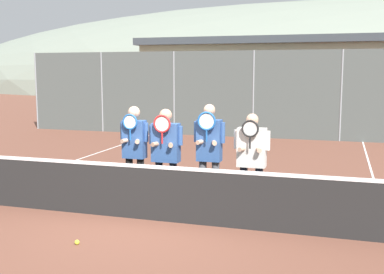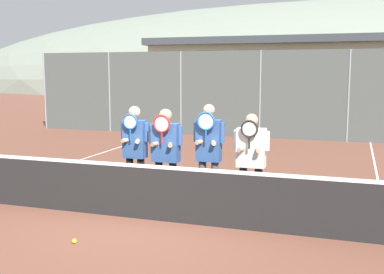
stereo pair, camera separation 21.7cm
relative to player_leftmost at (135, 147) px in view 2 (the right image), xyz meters
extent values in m
plane|color=brown|center=(0.48, -0.78, -1.05)|extent=(120.00, 120.00, 0.00)
ellipsoid|color=gray|center=(0.48, 60.94, -1.05)|extent=(114.03, 63.35, 22.17)
cube|color=beige|center=(0.13, 18.09, 0.81)|extent=(13.47, 5.00, 3.73)
cube|color=#3D4247|center=(0.13, 18.09, 2.86)|extent=(13.97, 5.50, 0.36)
cylinder|color=gray|center=(-8.62, 9.44, 0.52)|extent=(0.06, 0.06, 3.15)
cylinder|color=gray|center=(-5.59, 9.44, 0.52)|extent=(0.06, 0.06, 3.15)
cylinder|color=gray|center=(-2.55, 9.44, 0.52)|extent=(0.06, 0.06, 3.15)
cylinder|color=gray|center=(0.48, 9.44, 0.52)|extent=(0.06, 0.06, 3.15)
cylinder|color=gray|center=(3.52, 9.44, 0.52)|extent=(0.06, 0.06, 3.15)
cube|color=#4C5451|center=(0.48, 9.44, 0.52)|extent=(18.22, 0.02, 3.15)
cube|color=black|center=(0.48, -0.78, -0.62)|extent=(10.05, 0.02, 0.87)
cube|color=white|center=(0.48, -0.78, -0.17)|extent=(10.05, 0.03, 0.06)
cube|color=white|center=(-3.32, 2.22, -1.05)|extent=(0.05, 16.00, 0.01)
cube|color=white|center=(4.29, 2.22, -1.05)|extent=(0.05, 16.00, 0.01)
cylinder|color=black|center=(-0.11, 0.01, -0.62)|extent=(0.13, 0.13, 0.86)
cylinder|color=black|center=(0.11, 0.01, -0.62)|extent=(0.13, 0.13, 0.86)
cube|color=#335693|center=(0.00, 0.01, 0.15)|extent=(0.40, 0.22, 0.68)
sphere|color=tan|center=(0.00, 0.01, 0.63)|extent=(0.21, 0.21, 0.21)
cylinder|color=#335693|center=(-0.23, 0.01, 0.28)|extent=(0.08, 0.08, 0.33)
cylinder|color=#335693|center=(0.23, 0.01, 0.28)|extent=(0.08, 0.08, 0.33)
cylinder|color=tan|center=(-0.10, -0.08, 0.13)|extent=(0.16, 0.27, 0.08)
cylinder|color=tan|center=(0.10, -0.08, 0.13)|extent=(0.16, 0.27, 0.08)
cylinder|color=#1E5BAD|center=(0.00, -0.17, 0.25)|extent=(0.03, 0.03, 0.20)
torus|color=#1E5BAD|center=(0.00, -0.17, 0.48)|extent=(0.28, 0.03, 0.28)
cylinder|color=silver|center=(0.00, -0.17, 0.48)|extent=(0.23, 0.00, 0.23)
cylinder|color=#232838|center=(0.51, -0.11, -0.63)|extent=(0.13, 0.13, 0.85)
cylinder|color=#232838|center=(0.77, -0.11, -0.63)|extent=(0.13, 0.13, 0.85)
cube|color=#335693|center=(0.64, -0.11, 0.13)|extent=(0.48, 0.22, 0.67)
sphere|color=tan|center=(0.64, -0.11, 0.60)|extent=(0.22, 0.22, 0.22)
cylinder|color=#335693|center=(0.38, -0.11, 0.26)|extent=(0.08, 0.08, 0.33)
cylinder|color=#335693|center=(0.91, -0.11, 0.26)|extent=(0.08, 0.08, 0.33)
cylinder|color=tan|center=(0.52, -0.20, 0.12)|extent=(0.16, 0.27, 0.08)
cylinder|color=tan|center=(0.76, -0.20, 0.12)|extent=(0.16, 0.27, 0.08)
cylinder|color=red|center=(0.64, -0.29, 0.24)|extent=(0.03, 0.03, 0.20)
torus|color=red|center=(0.64, -0.29, 0.48)|extent=(0.31, 0.03, 0.31)
cylinder|color=silver|center=(0.64, -0.29, 0.48)|extent=(0.25, 0.00, 0.25)
cylinder|color=#56565B|center=(1.29, -0.04, -0.61)|extent=(0.13, 0.13, 0.89)
cylinder|color=#56565B|center=(1.52, -0.04, -0.61)|extent=(0.13, 0.13, 0.89)
cube|color=#335693|center=(1.41, -0.04, 0.19)|extent=(0.41, 0.22, 0.71)
sphere|color=tan|center=(1.41, -0.04, 0.71)|extent=(0.20, 0.20, 0.20)
cylinder|color=#335693|center=(1.18, -0.04, 0.33)|extent=(0.08, 0.08, 0.35)
cylinder|color=#335693|center=(1.64, -0.04, 0.33)|extent=(0.08, 0.08, 0.35)
cylinder|color=tan|center=(1.30, -0.13, 0.18)|extent=(0.16, 0.27, 0.08)
cylinder|color=tan|center=(1.51, -0.13, 0.18)|extent=(0.16, 0.27, 0.08)
cylinder|color=#1E5BAD|center=(1.41, -0.22, 0.30)|extent=(0.03, 0.03, 0.20)
torus|color=#1E5BAD|center=(1.41, -0.22, 0.54)|extent=(0.32, 0.03, 0.32)
cylinder|color=silver|center=(1.41, -0.22, 0.54)|extent=(0.26, 0.00, 0.26)
cylinder|color=#232838|center=(1.99, 0.01, -0.64)|extent=(0.13, 0.13, 0.83)
cylinder|color=#232838|center=(2.25, 0.01, -0.64)|extent=(0.13, 0.13, 0.83)
cube|color=white|center=(2.12, 0.01, 0.10)|extent=(0.47, 0.22, 0.65)
sphere|color=tan|center=(2.12, 0.01, 0.56)|extent=(0.20, 0.20, 0.20)
cylinder|color=white|center=(1.86, 0.01, 0.22)|extent=(0.08, 0.08, 0.32)
cylinder|color=white|center=(2.39, 0.01, 0.22)|extent=(0.08, 0.08, 0.32)
cylinder|color=tan|center=(2.00, -0.08, 0.08)|extent=(0.16, 0.27, 0.08)
cylinder|color=tan|center=(2.24, -0.08, 0.08)|extent=(0.16, 0.27, 0.08)
cylinder|color=black|center=(2.12, -0.17, 0.20)|extent=(0.03, 0.03, 0.20)
torus|color=black|center=(2.12, -0.17, 0.43)|extent=(0.29, 0.03, 0.29)
cylinder|color=silver|center=(2.12, -0.17, 0.43)|extent=(0.24, 0.00, 0.24)
cube|color=silver|center=(-4.73, 12.85, -0.38)|extent=(4.38, 1.72, 0.74)
cube|color=#2D3842|center=(-4.73, 12.85, 0.29)|extent=(2.41, 1.58, 0.61)
cylinder|color=black|center=(-3.31, 11.97, -0.75)|extent=(0.60, 0.16, 0.60)
cylinder|color=black|center=(-3.31, 13.73, -0.75)|extent=(0.60, 0.16, 0.60)
cylinder|color=black|center=(-6.16, 11.97, -0.75)|extent=(0.60, 0.16, 0.60)
cylinder|color=black|center=(-6.16, 13.73, -0.75)|extent=(0.60, 0.16, 0.60)
cube|color=black|center=(0.36, 12.75, -0.32)|extent=(4.23, 1.72, 0.87)
cube|color=#2D3842|center=(0.36, 12.75, 0.47)|extent=(2.33, 1.58, 0.71)
cylinder|color=black|center=(1.73, 11.87, -0.75)|extent=(0.60, 0.16, 0.60)
cylinder|color=black|center=(1.73, 13.63, -0.75)|extent=(0.60, 0.16, 0.60)
cylinder|color=black|center=(-1.02, 11.87, -0.75)|extent=(0.60, 0.16, 0.60)
cylinder|color=black|center=(-1.02, 13.63, -0.75)|extent=(0.60, 0.16, 0.60)
cylinder|color=black|center=(4.06, 11.92, -0.75)|extent=(0.60, 0.16, 0.60)
cylinder|color=black|center=(4.06, 13.83, -0.75)|extent=(0.60, 0.16, 0.60)
sphere|color=#CCDB33|center=(0.05, -2.13, -1.02)|extent=(0.07, 0.07, 0.07)
camera|label=1|loc=(3.51, -7.84, 1.36)|focal=45.00mm
camera|label=2|loc=(3.71, -7.77, 1.36)|focal=45.00mm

